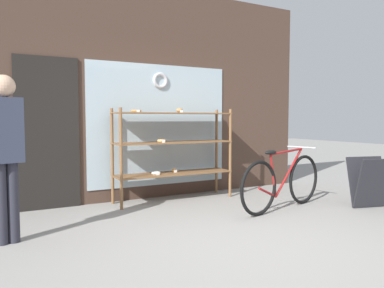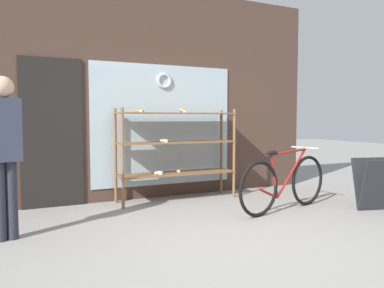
% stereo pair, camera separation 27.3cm
% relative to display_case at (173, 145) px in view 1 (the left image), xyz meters
% --- Properties ---
extents(ground_plane, '(30.00, 30.00, 0.00)m').
position_rel_display_case_xyz_m(ground_plane, '(-0.27, -2.11, -0.85)').
color(ground_plane, gray).
extents(storefront_facade, '(5.80, 0.13, 3.30)m').
position_rel_display_case_xyz_m(storefront_facade, '(-0.31, 0.37, 0.76)').
color(storefront_facade, '#473328').
rests_on(storefront_facade, ground_plane).
extents(display_case, '(1.84, 0.46, 1.41)m').
position_rel_display_case_xyz_m(display_case, '(0.00, 0.00, 0.00)').
color(display_case, brown).
rests_on(display_case, ground_plane).
extents(bicycle, '(1.73, 0.55, 0.85)m').
position_rel_display_case_xyz_m(bicycle, '(1.08, -1.25, -0.47)').
color(bicycle, black).
rests_on(bicycle, ground_plane).
extents(sandwich_board, '(0.66, 0.51, 0.70)m').
position_rel_display_case_xyz_m(sandwich_board, '(2.26, -1.76, -0.50)').
color(sandwich_board, '#232328').
rests_on(sandwich_board, ground_plane).
extents(pedestrian, '(0.34, 0.23, 1.68)m').
position_rel_display_case_xyz_m(pedestrian, '(-2.32, -1.03, 0.14)').
color(pedestrian, '#282833').
rests_on(pedestrian, ground_plane).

